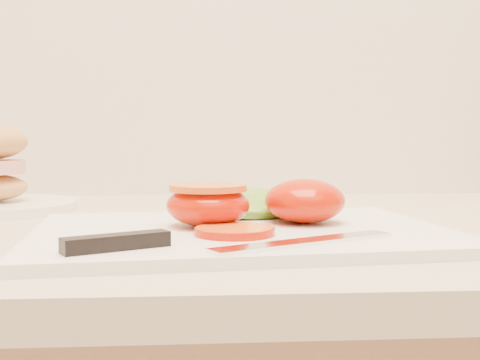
{
  "coord_description": "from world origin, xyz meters",
  "views": [
    {
      "loc": [
        -0.46,
        0.99,
        1.03
      ],
      "look_at": [
        -0.42,
        1.57,
        0.99
      ],
      "focal_mm": 45.0,
      "sensor_mm": 36.0,
      "label": 1
    }
  ],
  "objects": [
    {
      "name": "tomato_half_dome",
      "position": [
        -0.36,
        1.59,
        0.96
      ],
      "size": [
        0.08,
        0.08,
        0.04
      ],
      "primitive_type": "ellipsoid",
      "color": "#BC1800",
      "rests_on": "cutting_board"
    },
    {
      "name": "cutting_board",
      "position": [
        -0.42,
        1.56,
        0.94
      ],
      "size": [
        0.42,
        0.32,
        0.01
      ],
      "primitive_type": "cube",
      "rotation": [
        0.0,
        0.0,
        0.11
      ],
      "color": "silver",
      "rests_on": "counter"
    },
    {
      "name": "tomato_slice_0",
      "position": [
        -0.43,
        1.52,
        0.94
      ],
      "size": [
        0.07,
        0.07,
        0.01
      ],
      "primitive_type": "cylinder",
      "color": "orange",
      "rests_on": "cutting_board"
    },
    {
      "name": "knife",
      "position": [
        -0.47,
        1.46,
        0.94
      ],
      "size": [
        0.27,
        0.1,
        0.01
      ],
      "rotation": [
        0.0,
        0.0,
        0.49
      ],
      "color": "silver",
      "rests_on": "cutting_board"
    },
    {
      "name": "tomato_half_cut",
      "position": [
        -0.45,
        1.57,
        0.96
      ],
      "size": [
        0.08,
        0.08,
        0.04
      ],
      "color": "#BC1800",
      "rests_on": "cutting_board"
    },
    {
      "name": "lettuce_leaf_0",
      "position": [
        -0.4,
        1.65,
        0.95
      ],
      "size": [
        0.15,
        0.14,
        0.03
      ],
      "primitive_type": "ellipsoid",
      "rotation": [
        0.0,
        0.0,
        0.54
      ],
      "color": "#5DA52B",
      "rests_on": "cutting_board"
    }
  ]
}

